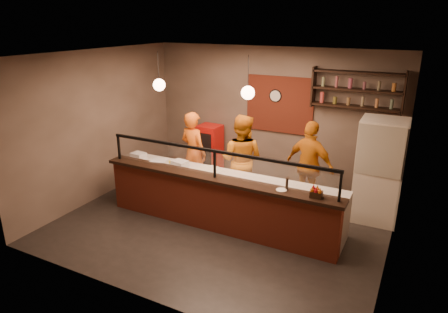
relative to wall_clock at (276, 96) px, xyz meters
The scene contains 29 objects.
floor 3.24m from the wall_clock, 92.33° to the right, with size 6.00×6.00×0.00m, color black.
ceiling 2.70m from the wall_clock, 92.33° to the right, with size 6.00×6.00×0.00m, color #342D28.
wall_back 0.51m from the wall_clock, 158.20° to the left, with size 6.00×6.00×0.00m, color #756256.
wall_left 3.99m from the wall_clock, 141.57° to the right, with size 5.00×5.00×0.00m, color #756256.
wall_right 3.84m from the wall_clock, 40.31° to the right, with size 5.00×5.00×0.00m, color #756256.
wall_front 4.99m from the wall_clock, 91.16° to the right, with size 6.00×6.00×0.00m, color #756256.
brick_patch 0.22m from the wall_clock, ahead, with size 1.60×0.04×1.30m, color maroon.
service_counter 3.19m from the wall_clock, 92.08° to the right, with size 4.60×0.25×1.00m, color maroon.
counter_ledge 2.96m from the wall_clock, 92.08° to the right, with size 4.70×0.37×0.06m, color black.
worktop_cabinet 2.81m from the wall_clock, 92.53° to the right, with size 4.60×0.75×0.85m, color gray.
worktop 2.57m from the wall_clock, 92.53° to the right, with size 4.60×0.75×0.05m, color silver.
sneeze_guard 2.86m from the wall_clock, 92.08° to the right, with size 4.50×0.05×0.52m.
wall_shelving 1.83m from the wall_clock, ahead, with size 1.84×0.28×0.85m.
wall_clock is the anchor object (origin of this frame).
pendant_left 2.81m from the wall_clock, 125.30° to the right, with size 0.24×0.24×0.77m.
pendant_right 2.32m from the wall_clock, 82.44° to the right, with size 0.24×0.24×0.77m.
cook_left 2.30m from the wall_clock, 132.85° to the right, with size 0.68×0.45×1.88m, color orange.
cook_mid 1.87m from the wall_clock, 96.46° to the right, with size 0.95×0.74×1.95m, color #C56F12.
cook_right 1.95m from the wall_clock, 41.24° to the right, with size 1.09×0.45×1.86m, color #C97012.
fridge 2.88m from the wall_clock, 20.31° to the right, with size 0.85×0.79×2.03m, color beige.
red_cooler 2.18m from the wall_clock, 168.91° to the right, with size 0.55×0.50×1.28m, color red.
pizza_dough 2.54m from the wall_clock, 105.20° to the right, with size 0.56×0.56×0.01m, color beige.
prep_tub_a 3.38m from the wall_clock, 134.87° to the right, with size 0.29×0.23×0.14m, color silver.
prep_tub_b 2.80m from the wall_clock, 117.22° to the right, with size 0.29×0.24×0.15m, color silver.
prep_tub_c 3.13m from the wall_clock, 121.95° to the right, with size 0.32×0.26×0.16m, color silver.
rolling_pin 2.89m from the wall_clock, 124.58° to the right, with size 0.07×0.07×0.40m, color gold.
condiment_caddy 3.42m from the wall_clock, 57.55° to the right, with size 0.19×0.15×0.11m, color black.
pepper_mill 3.11m from the wall_clock, 65.32° to the right, with size 0.05×0.05×0.21m, color black.
small_plate 3.17m from the wall_clock, 67.03° to the right, with size 0.18×0.18×0.01m, color silver.
Camera 1 is at (3.22, -6.18, 3.79)m, focal length 32.00 mm.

